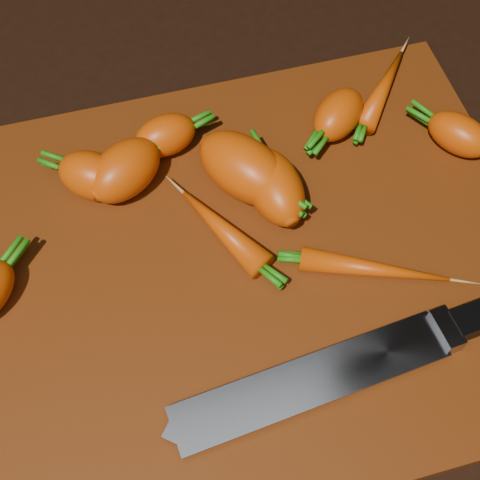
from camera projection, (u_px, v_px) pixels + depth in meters
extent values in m
cube|color=black|center=(243.00, 270.00, 0.57)|extent=(2.00, 2.00, 0.01)
cube|color=#692B0A|center=(243.00, 264.00, 0.56)|extent=(0.50, 0.40, 0.01)
ellipsoid|color=#D64807|center=(125.00, 170.00, 0.58)|extent=(0.09, 0.08, 0.05)
ellipsoid|color=#D64807|center=(93.00, 176.00, 0.57)|extent=(0.08, 0.07, 0.04)
ellipsoid|color=#D64807|center=(244.00, 168.00, 0.57)|extent=(0.10, 0.11, 0.05)
ellipsoid|color=#D64807|center=(274.00, 187.00, 0.57)|extent=(0.05, 0.08, 0.05)
ellipsoid|color=#D64807|center=(338.00, 115.00, 0.61)|extent=(0.07, 0.07, 0.04)
ellipsoid|color=#D64807|center=(165.00, 135.00, 0.60)|extent=(0.06, 0.05, 0.04)
ellipsoid|color=#D64807|center=(459.00, 134.00, 0.60)|extent=(0.06, 0.07, 0.04)
ellipsoid|color=#D64807|center=(383.00, 88.00, 0.64)|extent=(0.09, 0.09, 0.02)
ellipsoid|color=#D64807|center=(374.00, 269.00, 0.54)|extent=(0.12, 0.07, 0.02)
ellipsoid|color=#D64807|center=(222.00, 229.00, 0.56)|extent=(0.07, 0.10, 0.03)
cube|color=gray|center=(173.00, 433.00, 0.48)|extent=(0.22, 0.06, 0.00)
cube|color=gray|center=(319.00, 378.00, 0.50)|extent=(0.02, 0.03, 0.02)
cube|color=black|center=(400.00, 348.00, 0.51)|extent=(0.12, 0.03, 0.02)
cylinder|color=#B2B2B7|center=(380.00, 352.00, 0.50)|extent=(0.01, 0.01, 0.00)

